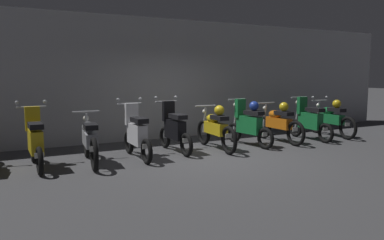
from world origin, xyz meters
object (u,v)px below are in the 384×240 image
(motorbike_slot_8, at_px, (309,121))
(motorbike_slot_2, at_px, (90,140))
(motorbike_slot_9, at_px, (331,118))
(motorbike_slot_7, at_px, (279,123))
(motorbike_slot_3, at_px, (136,134))
(motorbike_slot_4, at_px, (174,129))
(motorbike_slot_1, at_px, (35,141))
(motorbike_slot_6, at_px, (249,124))
(motorbike_slot_5, at_px, (215,128))

(motorbike_slot_8, bearing_deg, motorbike_slot_2, -179.23)
(motorbike_slot_9, bearing_deg, motorbike_slot_7, -178.71)
(motorbike_slot_2, height_order, motorbike_slot_3, motorbike_slot_3)
(motorbike_slot_7, bearing_deg, motorbike_slot_4, 177.90)
(motorbike_slot_1, bearing_deg, motorbike_slot_4, 3.40)
(motorbike_slot_8, xyz_separation_m, motorbike_slot_9, (1.00, 0.14, 0.00))
(motorbike_slot_4, bearing_deg, motorbike_slot_3, -166.06)
(motorbike_slot_8, bearing_deg, motorbike_slot_6, 178.41)
(motorbike_slot_3, height_order, motorbike_slot_4, same)
(motorbike_slot_5, xyz_separation_m, motorbike_slot_8, (3.01, -0.02, -0.00))
(motorbike_slot_4, height_order, motorbike_slot_7, motorbike_slot_4)
(motorbike_slot_3, relative_size, motorbike_slot_6, 1.00)
(motorbike_slot_1, relative_size, motorbike_slot_7, 0.86)
(motorbike_slot_1, xyz_separation_m, motorbike_slot_2, (1.01, -0.11, -0.04))
(motorbike_slot_3, bearing_deg, motorbike_slot_1, 178.01)
(motorbike_slot_3, xyz_separation_m, motorbike_slot_7, (4.01, 0.14, -0.00))
(motorbike_slot_2, distance_m, motorbike_slot_7, 5.02)
(motorbike_slot_2, distance_m, motorbike_slot_5, 3.01)
(motorbike_slot_2, bearing_deg, motorbike_slot_5, 1.91)
(motorbike_slot_3, relative_size, motorbike_slot_5, 0.86)
(motorbike_slot_2, bearing_deg, motorbike_slot_8, 0.77)
(motorbike_slot_1, relative_size, motorbike_slot_4, 1.00)
(motorbike_slot_2, height_order, motorbike_slot_5, motorbike_slot_5)
(motorbike_slot_7, bearing_deg, motorbike_slot_2, -177.98)
(motorbike_slot_4, distance_m, motorbike_slot_9, 5.02)
(motorbike_slot_4, height_order, motorbike_slot_8, motorbike_slot_4)
(motorbike_slot_8, bearing_deg, motorbike_slot_4, 177.05)
(motorbike_slot_8, distance_m, motorbike_slot_9, 1.01)
(motorbike_slot_6, bearing_deg, motorbike_slot_8, -1.59)
(motorbike_slot_6, bearing_deg, motorbike_slot_5, -177.95)
(motorbike_slot_9, bearing_deg, motorbike_slot_5, -178.26)
(motorbike_slot_2, height_order, motorbike_slot_4, motorbike_slot_4)
(motorbike_slot_2, xyz_separation_m, motorbike_slot_6, (4.01, 0.14, 0.08))
(motorbike_slot_4, distance_m, motorbike_slot_8, 4.02)
(motorbike_slot_9, bearing_deg, motorbike_slot_6, -178.36)
(motorbike_slot_3, bearing_deg, motorbike_slot_5, 1.76)
(motorbike_slot_3, xyz_separation_m, motorbike_slot_9, (6.02, 0.18, 0.00))
(motorbike_slot_8, bearing_deg, motorbike_slot_9, 8.04)
(motorbike_slot_1, bearing_deg, motorbike_slot_6, 0.32)
(motorbike_slot_3, height_order, motorbike_slot_8, motorbike_slot_3)
(motorbike_slot_1, xyz_separation_m, motorbike_slot_5, (4.02, -0.01, -0.00))
(motorbike_slot_4, bearing_deg, motorbike_slot_5, -10.56)
(motorbike_slot_4, distance_m, motorbike_slot_7, 3.01)
(motorbike_slot_1, relative_size, motorbike_slot_5, 0.86)
(motorbike_slot_7, bearing_deg, motorbike_slot_1, -179.35)
(motorbike_slot_2, xyz_separation_m, motorbike_slot_5, (3.01, 0.10, 0.04))
(motorbike_slot_2, height_order, motorbike_slot_7, motorbike_slot_7)
(motorbike_slot_6, xyz_separation_m, motorbike_slot_8, (2.01, -0.06, -0.04))
(motorbike_slot_4, bearing_deg, motorbike_slot_1, -176.60)
(motorbike_slot_2, relative_size, motorbike_slot_5, 1.00)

